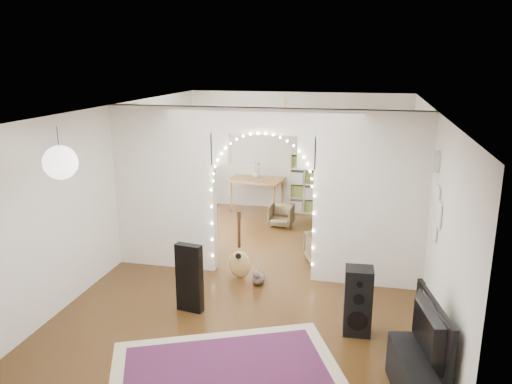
% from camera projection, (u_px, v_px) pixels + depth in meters
% --- Properties ---
extents(floor, '(7.50, 7.50, 0.00)m').
position_uv_depth(floor, '(263.00, 273.00, 8.21)').
color(floor, black).
rests_on(floor, ground).
extents(ceiling, '(5.00, 7.50, 0.02)m').
position_uv_depth(ceiling, '(264.00, 108.00, 7.52)').
color(ceiling, white).
rests_on(ceiling, wall_back).
extents(wall_back, '(5.00, 0.02, 2.70)m').
position_uv_depth(wall_back, '(297.00, 152.00, 11.40)').
color(wall_back, silver).
rests_on(wall_back, floor).
extents(wall_front, '(5.00, 0.02, 2.70)m').
position_uv_depth(wall_front, '(174.00, 304.00, 4.33)').
color(wall_front, silver).
rests_on(wall_front, floor).
extents(wall_left, '(0.02, 7.50, 2.70)m').
position_uv_depth(wall_left, '(118.00, 185.00, 8.40)').
color(wall_left, silver).
rests_on(wall_left, floor).
extents(wall_right, '(0.02, 7.50, 2.70)m').
position_uv_depth(wall_right, '(429.00, 204.00, 7.33)').
color(wall_right, silver).
rests_on(wall_right, floor).
extents(divider_wall, '(5.00, 0.20, 2.70)m').
position_uv_depth(divider_wall, '(263.00, 189.00, 7.85)').
color(divider_wall, silver).
rests_on(divider_wall, floor).
extents(fairy_lights, '(1.64, 0.04, 1.60)m').
position_uv_depth(fairy_lights, '(262.00, 184.00, 7.69)').
color(fairy_lights, '#FFEABF').
rests_on(fairy_lights, divider_wall).
extents(window, '(0.04, 1.20, 1.40)m').
position_uv_depth(window, '(162.00, 157.00, 10.05)').
color(window, white).
rests_on(window, wall_left).
extents(wall_clock, '(0.03, 0.31, 0.31)m').
position_uv_depth(wall_clock, '(438.00, 162.00, 6.57)').
color(wall_clock, white).
rests_on(wall_clock, wall_right).
extents(picture_frames, '(0.02, 0.50, 0.70)m').
position_uv_depth(picture_frames, '(437.00, 214.00, 6.35)').
color(picture_frames, white).
rests_on(picture_frames, wall_right).
extents(paper_lantern, '(0.40, 0.40, 0.40)m').
position_uv_depth(paper_lantern, '(60.00, 163.00, 5.78)').
color(paper_lantern, white).
rests_on(paper_lantern, ceiling).
extents(ceiling_fan, '(1.10, 1.10, 0.30)m').
position_uv_depth(ceiling_fan, '(285.00, 114.00, 9.48)').
color(ceiling_fan, gold).
rests_on(ceiling_fan, ceiling).
extents(area_rug, '(3.11, 2.78, 0.02)m').
position_uv_depth(area_rug, '(228.00, 378.00, 5.50)').
color(area_rug, maroon).
rests_on(area_rug, floor).
extents(guitar_case, '(0.39, 0.18, 0.98)m').
position_uv_depth(guitar_case, '(189.00, 278.00, 6.87)').
color(guitar_case, black).
rests_on(guitar_case, floor).
extents(acoustic_guitar, '(0.38, 0.14, 0.94)m').
position_uv_depth(acoustic_guitar, '(239.00, 254.00, 7.94)').
color(acoustic_guitar, tan).
rests_on(acoustic_guitar, floor).
extents(tabby_cat, '(0.21, 0.46, 0.31)m').
position_uv_depth(tabby_cat, '(258.00, 277.00, 7.77)').
color(tabby_cat, brown).
rests_on(tabby_cat, floor).
extents(floor_speaker, '(0.36, 0.33, 0.89)m').
position_uv_depth(floor_speaker, '(358.00, 301.00, 6.31)').
color(floor_speaker, black).
rests_on(floor_speaker, floor).
extents(media_console, '(0.59, 1.06, 0.50)m').
position_uv_depth(media_console, '(417.00, 379.00, 5.09)').
color(media_console, black).
rests_on(media_console, floor).
extents(tv, '(0.35, 1.08, 0.62)m').
position_uv_depth(tv, '(422.00, 330.00, 4.95)').
color(tv, black).
rests_on(tv, media_console).
extents(bookcase, '(1.38, 0.49, 1.39)m').
position_uv_depth(bookcase, '(320.00, 184.00, 11.21)').
color(bookcase, beige).
rests_on(bookcase, floor).
extents(dining_table, '(1.29, 0.95, 0.76)m').
position_uv_depth(dining_table, '(257.00, 181.00, 11.47)').
color(dining_table, brown).
rests_on(dining_table, floor).
extents(flower_vase, '(0.20, 0.20, 0.19)m').
position_uv_depth(flower_vase, '(257.00, 174.00, 11.43)').
color(flower_vase, white).
rests_on(flower_vase, dining_table).
extents(dining_chair_left, '(0.51, 0.52, 0.45)m').
position_uv_depth(dining_chair_left, '(281.00, 215.00, 10.48)').
color(dining_chair_left, brown).
rests_on(dining_chair_left, floor).
extents(dining_chair_right, '(0.72, 0.73, 0.51)m').
position_uv_depth(dining_chair_right, '(323.00, 249.00, 8.57)').
color(dining_chair_right, brown).
rests_on(dining_chair_right, floor).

